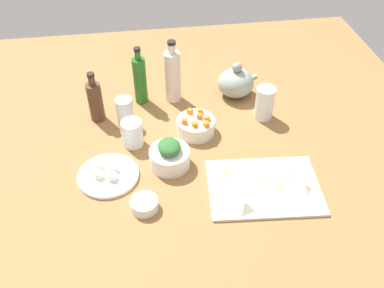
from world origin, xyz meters
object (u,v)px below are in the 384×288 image
bowl_carrots (196,126)px  bottle_2 (95,101)px  plate_tofu (108,175)px  bottle_0 (140,80)px  bottle_1 (173,75)px  cutting_board (264,187)px  drinking_glass_1 (265,103)px  drinking_glass_2 (125,112)px  drinking_glass_0 (132,133)px  bowl_greens (170,158)px  bowl_small_side (144,204)px  teapot (236,82)px

bowl_carrots → bottle_2: (-35.65, 13.27, 5.54)cm
plate_tofu → bottle_0: bottle_0 is taller
bottle_1 → bottle_2: 31.19cm
cutting_board → bottle_1: (-23.17, 52.48, 10.55)cm
drinking_glass_1 → drinking_glass_2: drinking_glass_1 is taller
plate_tofu → drinking_glass_0: (8.89, 15.13, 4.29)cm
bottle_2 → drinking_glass_0: bearing=-52.4°
drinking_glass_1 → drinking_glass_2: size_ratio=1.16×
bowl_greens → bowl_small_side: bowl_greens is taller
bowl_small_side → drinking_glass_2: (-4.32, 41.71, 3.88)cm
cutting_board → bottle_2: bottle_2 is taller
bowl_carrots → drinking_glass_1: bearing=10.8°
bowl_greens → bowl_carrots: bearing=54.3°
bottle_2 → bottle_0: bearing=27.6°
drinking_glass_1 → drinking_glass_2: bearing=176.3°
cutting_board → bottle_0: 64.57cm
bottle_0 → bowl_small_side: bearing=-92.4°
bottle_0 → drinking_glass_2: bottle_0 is taller
drinking_glass_1 → plate_tofu: bearing=-158.3°
bowl_greens → bottle_1: size_ratio=0.52×
bottle_0 → drinking_glass_1: 48.63cm
bowl_small_side → drinking_glass_0: size_ratio=0.87×
bottle_0 → drinking_glass_2: size_ratio=2.13×
bowl_carrots → drinking_glass_1: drinking_glass_1 is taller
bottle_0 → bottle_1: bearing=-1.3°
plate_tofu → bottle_2: 32.72cm
bowl_carrots → bowl_small_side: 39.29cm
teapot → cutting_board: bearing=-92.4°
bottle_1 → drinking_glass_2: bearing=-145.3°
bottle_1 → bowl_greens: bearing=-98.2°
bowl_small_side → bottle_2: size_ratio=0.42×
drinking_glass_1 → drinking_glass_2: 52.18cm
bowl_greens → bowl_small_side: bearing=-118.7°
bottle_2 → bowl_greens: bearing=-49.8°
bowl_carrots → bowl_small_side: bowl_carrots is taller
bottle_2 → drinking_glass_2: size_ratio=1.80×
cutting_board → drinking_glass_1: size_ratio=2.70×
bottle_1 → drinking_glass_1: (32.64, -16.77, -4.50)cm
bottle_0 → bowl_carrots: bearing=-50.1°
plate_tofu → bowl_small_side: bearing=-53.7°
bottle_1 → drinking_glass_0: size_ratio=2.64×
bottle_2 → bowl_carrots: bearing=-20.4°
bottle_0 → bottle_1: size_ratio=0.93×
bottle_2 → drinking_glass_1: size_ratio=1.55×
plate_tofu → bowl_carrots: 36.83cm
bowl_greens → drinking_glass_2: bearing=120.2°
bowl_carrots → teapot: size_ratio=0.86×
bottle_2 → drinking_glass_0: bottle_2 is taller
bottle_1 → drinking_glass_2: (-19.42, -13.44, -5.43)cm
cutting_board → bottle_0: (-35.91, 52.78, 9.68)cm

